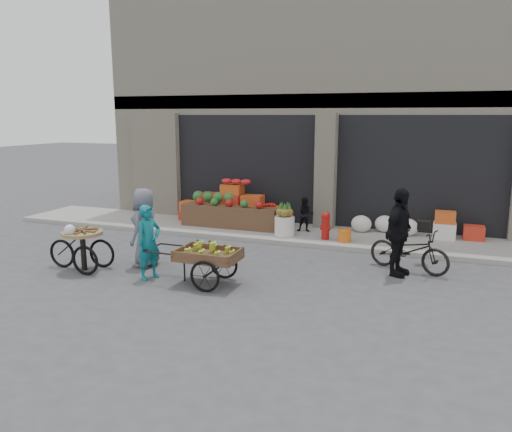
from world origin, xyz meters
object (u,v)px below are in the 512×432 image
(fire_hydrant, at_px, (326,224))
(cyclist, at_px, (399,232))
(seated_person, at_px, (305,215))
(bicycle, at_px, (409,250))
(banana_cart, at_px, (206,253))
(pineapple_bin, at_px, (284,226))
(vendor_grey, at_px, (145,227))
(tricycle_cart, at_px, (83,244))
(vendor_woman, at_px, (149,242))
(orange_bucket, at_px, (345,236))

(fire_hydrant, relative_size, cyclist, 0.39)
(seated_person, relative_size, bicycle, 0.54)
(seated_person, xyz_separation_m, banana_cart, (-0.77, -4.48, 0.03))
(banana_cart, distance_m, cyclist, 3.88)
(pineapple_bin, relative_size, cyclist, 0.29)
(seated_person, bearing_deg, vendor_grey, -133.41)
(fire_hydrant, relative_size, seated_person, 0.76)
(seated_person, distance_m, banana_cart, 4.55)
(pineapple_bin, bearing_deg, vendor_grey, -123.36)
(fire_hydrant, xyz_separation_m, bicycle, (2.13, -1.59, -0.05))
(bicycle, bearing_deg, cyclist, 172.38)
(tricycle_cart, bearing_deg, cyclist, 15.52)
(banana_cart, xyz_separation_m, bicycle, (3.60, 2.24, -0.17))
(seated_person, relative_size, vendor_grey, 0.55)
(fire_hydrant, bearing_deg, cyclist, -45.84)
(vendor_woman, bearing_deg, bicycle, -43.14)
(orange_bucket, height_order, tricycle_cart, tricycle_cart)
(tricycle_cart, distance_m, cyclist, 6.53)
(fire_hydrant, bearing_deg, vendor_grey, -135.37)
(pineapple_bin, bearing_deg, cyclist, -33.92)
(pineapple_bin, bearing_deg, seated_person, 56.31)
(banana_cart, distance_m, vendor_grey, 1.89)
(orange_bucket, xyz_separation_m, tricycle_cart, (-4.80, -3.88, 0.30))
(orange_bucket, xyz_separation_m, vendor_woman, (-3.19, -3.86, 0.48))
(seated_person, height_order, vendor_woman, vendor_woman)
(orange_bucket, distance_m, vendor_grey, 4.92)
(pineapple_bin, distance_m, vendor_grey, 3.91)
(vendor_woman, xyz_separation_m, vendor_grey, (-0.55, 0.72, 0.10))
(pineapple_bin, xyz_separation_m, bicycle, (3.23, -1.64, 0.08))
(orange_bucket, bearing_deg, cyclist, -53.57)
(fire_hydrant, xyz_separation_m, cyclist, (1.93, -1.99, 0.40))
(fire_hydrant, height_order, tricycle_cart, tricycle_cart)
(fire_hydrant, xyz_separation_m, banana_cart, (-1.47, -3.83, 0.11))
(tricycle_cart, relative_size, bicycle, 0.83)
(pineapple_bin, bearing_deg, bicycle, -26.88)
(fire_hydrant, height_order, vendor_woman, vendor_woman)
(vendor_woman, xyz_separation_m, tricycle_cart, (-1.61, -0.02, -0.18))
(vendor_woman, height_order, cyclist, cyclist)
(orange_bucket, xyz_separation_m, cyclist, (1.43, -1.94, 0.63))
(banana_cart, bearing_deg, orange_bucket, 62.82)
(tricycle_cart, bearing_deg, bicycle, 18.22)
(seated_person, relative_size, banana_cart, 0.46)
(banana_cart, bearing_deg, bicycle, 32.28)
(fire_hydrant, bearing_deg, banana_cart, -111.06)
(vendor_woman, bearing_deg, banana_cart, -65.11)
(vendor_grey, bearing_deg, vendor_woman, 33.74)
(seated_person, height_order, banana_cart, seated_person)
(orange_bucket, distance_m, vendor_woman, 5.03)
(banana_cart, height_order, bicycle, bicycle)
(pineapple_bin, xyz_separation_m, vendor_grey, (-2.14, -3.24, 0.48))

